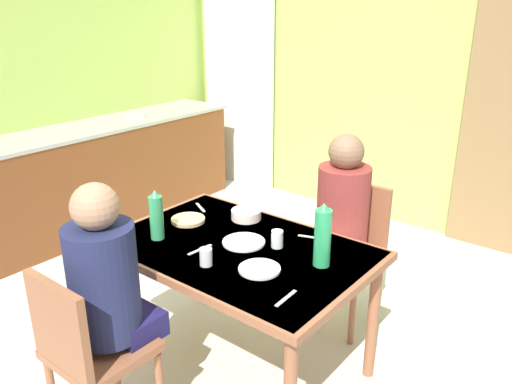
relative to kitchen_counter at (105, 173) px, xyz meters
The scene contains 22 objects.
ground_plane 2.06m from the kitchen_counter, 22.72° to the right, with size 6.34×6.34×0.00m, color beige.
wall_back 2.65m from the kitchen_counter, 41.84° to the left, with size 4.57×0.10×2.73m, color #A2C35B.
wall_left 0.98m from the kitchen_counter, 153.09° to the right, with size 0.10×3.66×2.73m, color #A5C758.
curtain_panel 1.73m from the kitchen_counter, 80.49° to the left, with size 0.90×0.03×2.29m, color white.
kitchen_counter is the anchor object (origin of this frame).
dining_table 2.41m from the kitchen_counter, 19.62° to the right, with size 1.33×0.89×0.73m.
chair_near_diner 2.63m from the kitchen_counter, 37.62° to the right, with size 0.40×0.40×0.87m.
chair_far_diner 2.48m from the kitchen_counter, ahead, with size 0.40×0.40×0.87m.
person_near_diner 2.57m from the kitchen_counter, 35.19° to the right, with size 0.30×0.37×0.77m.
person_far_diner 2.51m from the kitchen_counter, ahead, with size 0.30×0.37×0.77m.
water_bottle_green_near 2.82m from the kitchen_counter, 14.73° to the right, with size 0.08×0.08×0.31m.
water_bottle_green_far 2.16m from the kitchen_counter, 27.99° to the right, with size 0.07×0.07×0.27m.
serving_bowl_center 2.16m from the kitchen_counter, 13.82° to the right, with size 0.17×0.17×0.06m, color #F2DBCC.
dinner_plate_near_left 2.40m from the kitchen_counter, 18.56° to the right, with size 0.22×0.22×0.01m, color white.
dinner_plate_near_right 2.68m from the kitchen_counter, 20.42° to the right, with size 0.20×0.20×0.01m, color white.
drinking_glass_by_near_diner 2.52m from the kitchen_counter, 24.77° to the right, with size 0.06×0.06×0.09m, color silver.
drinking_glass_by_far_diner 2.54m from the kitchen_counter, 15.85° to the right, with size 0.06×0.06×0.09m, color silver.
bread_plate_sliced 2.00m from the kitchen_counter, 21.98° to the right, with size 0.19×0.19×0.02m, color #DBB77A.
cutlery_knife_near 2.36m from the kitchen_counter, 24.07° to the right, with size 0.15×0.02×0.00m, color silver.
cutlery_fork_near 2.94m from the kitchen_counter, 21.04° to the right, with size 0.15×0.02×0.00m, color silver.
cutlery_knife_far 2.56m from the kitchen_counter, 10.98° to the right, with size 0.15×0.02×0.00m, color silver.
cutlery_fork_far 1.86m from the kitchen_counter, 17.51° to the right, with size 0.15×0.02×0.00m, color silver.
Camera 1 is at (1.94, -1.81, 1.90)m, focal length 36.06 mm.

